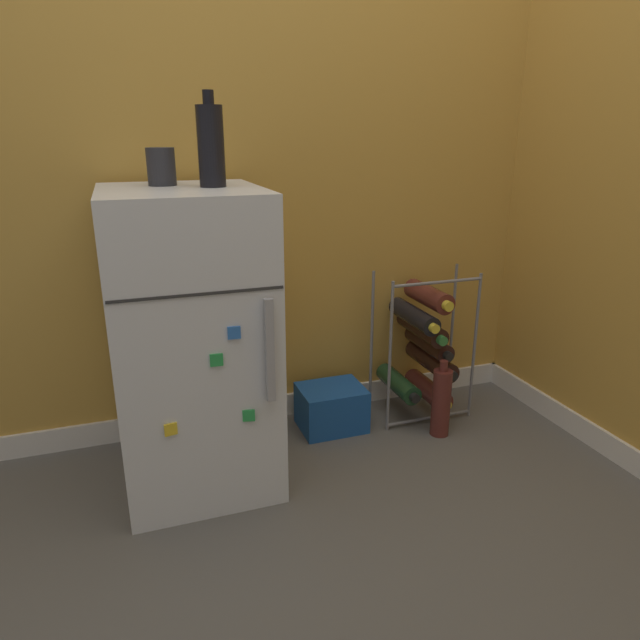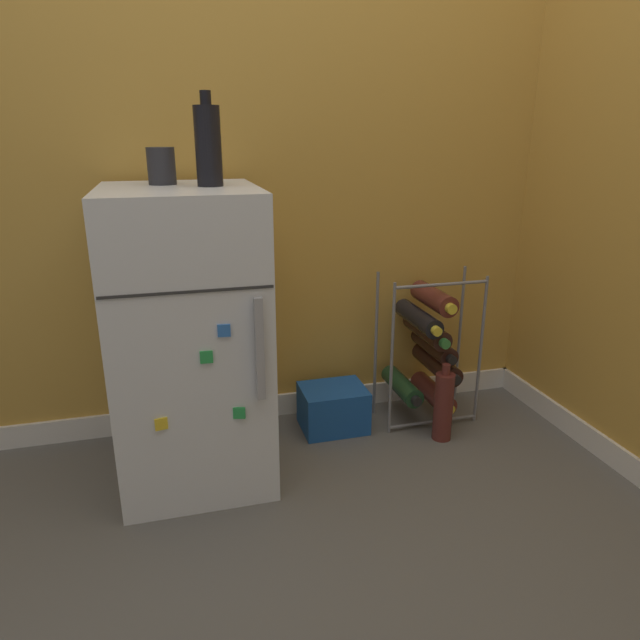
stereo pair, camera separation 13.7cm
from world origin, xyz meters
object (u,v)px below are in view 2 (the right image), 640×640
fridge_top_bottle (208,145)px  loose_bottle_floor (443,406)px  soda_box (333,408)px  wine_rack (427,349)px  mini_fridge (189,338)px  fridge_top_cup (161,166)px

fridge_top_bottle → loose_bottle_floor: size_ratio=0.88×
soda_box → loose_bottle_floor: (0.38, -0.19, 0.05)m
loose_bottle_floor → wine_rack: bearing=88.1°
mini_fridge → fridge_top_cup: bearing=113.7°
loose_bottle_floor → fridge_top_cup: bearing=171.5°
loose_bottle_floor → fridge_top_bottle: bearing=176.7°
mini_fridge → fridge_top_bottle: size_ratio=3.55×
wine_rack → fridge_top_bottle: fridge_top_bottle is taller
mini_fridge → loose_bottle_floor: 0.97m
mini_fridge → fridge_top_bottle: fridge_top_bottle is taller
fridge_top_cup → fridge_top_bottle: fridge_top_bottle is taller
fridge_top_bottle → loose_bottle_floor: 1.24m
mini_fridge → fridge_top_cup: fridge_top_cup is taller
soda_box → wine_rack: bearing=-2.0°
soda_box → fridge_top_bottle: (-0.44, -0.14, 0.99)m
mini_fridge → loose_bottle_floor: mini_fridge is taller
mini_fridge → soda_box: 0.68m
mini_fridge → soda_box: (0.53, 0.14, -0.39)m
soda_box → loose_bottle_floor: 0.42m
wine_rack → soda_box: (-0.38, 0.01, -0.22)m
fridge_top_bottle → fridge_top_cup: bearing=145.4°
soda_box → loose_bottle_floor: loose_bottle_floor is taller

